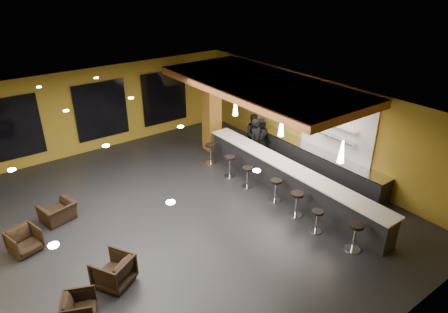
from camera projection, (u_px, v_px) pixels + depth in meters
floor at (183, 216)px, 12.80m from camera, size 12.00×13.00×0.10m
ceiling at (177, 109)px, 11.22m from camera, size 12.00×13.00×0.10m
wall_back at (100, 109)px, 16.74m from camera, size 12.00×0.10×3.50m
wall_front at (365, 299)px, 7.28m from camera, size 12.00×0.10×3.50m
wall_right at (317, 123)px, 15.24m from camera, size 0.10×13.00×3.50m
wood_soffit at (261, 85)px, 14.17m from camera, size 3.60×8.00×0.28m
window_left at (10, 129)px, 14.82m from camera, size 2.20×0.06×2.40m
window_center at (101, 110)px, 16.69m from camera, size 2.20×0.06×2.40m
window_right at (165, 97)px, 18.29m from camera, size 2.20×0.06×2.40m
tile_backsplash at (337, 125)px, 14.36m from camera, size 0.06×3.20×2.40m
bar_counter at (288, 180)px, 13.79m from camera, size 0.60×8.00×1.00m
bar_top at (289, 167)px, 13.56m from camera, size 0.78×8.10×0.05m
prep_counter at (316, 161)px, 15.25m from camera, size 0.70×6.00×0.86m
prep_top at (317, 151)px, 15.05m from camera, size 0.72×6.00×0.03m
wall_shelf_lower at (338, 138)px, 14.32m from camera, size 0.30×1.50×0.03m
wall_shelf_upper at (339, 126)px, 14.12m from camera, size 0.30×1.50×0.03m
column at (212, 110)px, 16.56m from camera, size 0.60×0.60×3.50m
pendant_0 at (342, 152)px, 11.53m from camera, size 0.20×0.20×0.70m
pendant_1 at (281, 126)px, 13.34m from camera, size 0.20×0.20×0.70m
pendant_2 at (235, 106)px, 15.14m from camera, size 0.20×0.20×0.70m
staff_a at (256, 141)px, 15.81m from camera, size 0.71×0.51×1.82m
staff_b at (254, 134)px, 16.53m from camera, size 1.03×0.92×1.73m
staff_c at (261, 136)px, 16.50m from camera, size 0.91×0.76×1.59m
armchair_a at (79, 308)px, 8.91m from camera, size 0.94×0.93×0.65m
armchair_b at (113, 271)px, 9.88m from camera, size 1.16×1.17×0.79m
armchair_c at (24, 241)px, 11.01m from camera, size 0.94×0.95×0.71m
armchair_d at (58, 212)px, 12.36m from camera, size 1.14×1.05×0.62m
bar_stool_0 at (355, 234)px, 10.98m from camera, size 0.44×0.44×0.87m
bar_stool_1 at (317, 218)px, 11.79m from camera, size 0.37×0.37×0.73m
bar_stool_2 at (297, 201)px, 12.50m from camera, size 0.43×0.43×0.84m
bar_stool_3 at (276, 187)px, 13.30m from camera, size 0.41×0.41×0.81m
bar_stool_4 at (248, 175)px, 14.14m from camera, size 0.40×0.40×0.79m
bar_stool_5 at (230, 164)px, 14.83m from camera, size 0.42×0.42×0.83m
bar_stool_6 at (211, 151)px, 15.83m from camera, size 0.42×0.42×0.84m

